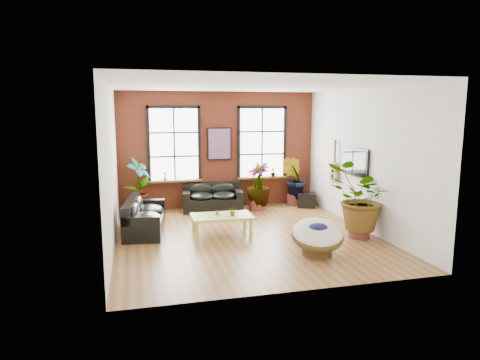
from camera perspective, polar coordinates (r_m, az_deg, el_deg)
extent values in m
cube|color=brown|center=(10.24, 0.82, -7.51)|extent=(6.00, 6.50, 0.02)
cube|color=white|center=(9.82, 0.87, 12.57)|extent=(6.00, 6.50, 0.02)
cube|color=#521F13|center=(13.04, -2.84, 4.00)|extent=(6.00, 0.02, 3.50)
cube|color=silver|center=(6.81, 7.88, -0.92)|extent=(6.00, 0.02, 3.50)
cube|color=silver|center=(9.56, -16.88, 1.69)|extent=(0.02, 6.50, 3.50)
cube|color=silver|center=(11.03, 16.15, 2.69)|extent=(0.02, 6.50, 3.50)
cube|color=white|center=(12.77, -8.76, 4.69)|extent=(1.40, 0.02, 2.10)
cube|color=#443312|center=(12.83, -8.62, -0.15)|extent=(1.60, 0.22, 0.06)
cube|color=white|center=(13.29, 2.95, 4.96)|extent=(1.40, 0.02, 2.10)
cube|color=#443312|center=(13.35, 3.00, 0.31)|extent=(1.60, 0.22, 0.06)
cube|color=black|center=(12.72, -3.66, -3.22)|extent=(1.83, 1.03, 0.40)
cube|color=black|center=(12.95, -3.79, -1.18)|extent=(1.76, 0.39, 0.41)
cube|color=black|center=(12.63, -7.16, -1.97)|extent=(0.30, 0.87, 0.21)
cube|color=black|center=(12.74, -0.22, -1.80)|extent=(0.30, 0.87, 0.21)
ellipsoid|color=black|center=(12.60, -5.17, -2.17)|extent=(0.80, 0.79, 0.23)
ellipsoid|color=black|center=(12.81, -5.23, -1.32)|extent=(0.75, 0.30, 0.39)
ellipsoid|color=black|center=(12.65, -2.15, -2.10)|extent=(0.80, 0.79, 0.23)
ellipsoid|color=black|center=(12.86, -2.27, -1.25)|extent=(0.75, 0.30, 0.39)
cube|color=black|center=(10.79, -12.51, -5.69)|extent=(1.11, 2.15, 0.40)
cube|color=black|center=(10.73, -14.31, -3.61)|extent=(0.47, 2.06, 0.41)
cube|color=black|center=(9.82, -13.10, -5.35)|extent=(0.88, 0.32, 0.21)
cube|color=black|center=(11.61, -12.11, -3.07)|extent=(0.88, 0.32, 0.21)
ellipsoid|color=black|center=(10.32, -12.51, -4.89)|extent=(0.83, 0.98, 0.23)
ellipsoid|color=black|center=(10.32, -13.92, -4.10)|extent=(0.34, 0.92, 0.39)
ellipsoid|color=black|center=(11.11, -12.10, -3.87)|extent=(0.83, 0.98, 0.23)
ellipsoid|color=black|center=(11.11, -13.40, -3.14)|extent=(0.34, 0.92, 0.39)
cube|color=#B7D34C|center=(10.29, -2.45, -4.87)|extent=(1.46, 0.86, 0.06)
cube|color=#443312|center=(10.15, -2.32, -4.89)|extent=(1.44, 0.04, 0.00)
cube|color=#443312|center=(10.41, -2.59, -4.52)|extent=(1.44, 0.04, 0.00)
cube|color=#B7D34C|center=(9.94, -5.75, -6.80)|extent=(0.07, 0.07, 0.40)
cube|color=#B7D34C|center=(10.16, 1.46, -6.40)|extent=(0.07, 0.07, 0.40)
cube|color=#B7D34C|center=(10.57, -6.19, -5.83)|extent=(0.07, 0.07, 0.40)
cube|color=#B7D34C|center=(10.78, 0.60, -5.47)|extent=(0.07, 0.07, 0.40)
cylinder|color=#E1383C|center=(10.30, -3.07, -4.42)|extent=(0.08, 0.08, 0.09)
cylinder|color=brown|center=(9.05, 10.22, -9.06)|extent=(0.75, 0.75, 0.25)
torus|color=brown|center=(8.96, 10.28, -7.32)|extent=(1.30, 1.30, 0.48)
ellipsoid|color=white|center=(8.94, 10.29, -6.94)|extent=(1.27, 1.31, 0.66)
ellipsoid|color=#161845|center=(8.86, 10.36, -6.27)|extent=(0.48, 0.42, 0.18)
cube|color=black|center=(12.95, -2.78, 4.85)|extent=(0.74, 0.04, 0.98)
cube|color=#0C7F8C|center=(12.92, -2.76, 4.84)|extent=(0.66, 0.02, 0.90)
cube|color=black|center=(11.27, 15.11, 2.35)|extent=(0.06, 1.25, 0.72)
cube|color=black|center=(11.26, 14.95, 2.35)|extent=(0.01, 1.15, 0.62)
cylinder|color=#B27F4C|center=(12.24, 12.42, 0.52)|extent=(0.09, 0.38, 0.38)
cylinder|color=#B27F4C|center=(12.20, 12.46, 1.68)|extent=(0.09, 0.30, 0.30)
cylinder|color=black|center=(12.24, 12.40, 0.52)|extent=(0.09, 0.11, 0.11)
cube|color=#443312|center=(12.16, 12.52, 3.41)|extent=(0.04, 0.05, 0.55)
cube|color=#443312|center=(12.13, 12.58, 4.91)|extent=(0.06, 0.06, 0.14)
cube|color=black|center=(13.32, 8.89, -2.63)|extent=(0.67, 0.62, 0.45)
cylinder|color=maroon|center=(12.59, -13.13, -3.65)|extent=(0.53, 0.53, 0.37)
cylinder|color=maroon|center=(13.59, 7.24, -2.59)|extent=(0.50, 0.50, 0.34)
cylinder|color=maroon|center=(10.44, 15.60, -6.42)|extent=(0.63, 0.63, 0.36)
cylinder|color=maroon|center=(12.82, 2.31, -3.19)|extent=(0.64, 0.64, 0.36)
imported|color=#154F1B|center=(12.46, -13.31, -0.46)|extent=(0.91, 0.94, 1.49)
imported|color=#154F1B|center=(13.48, 7.17, 0.14)|extent=(0.95, 0.92, 1.35)
imported|color=#154F1B|center=(10.25, 15.65, -2.32)|extent=(1.54, 1.37, 1.57)
imported|color=#154F1B|center=(12.72, 2.46, -0.55)|extent=(0.96, 0.96, 1.28)
imported|color=#154F1B|center=(10.19, -0.99, -4.18)|extent=(0.21, 0.18, 0.22)
imported|color=#154F1B|center=(12.78, -9.97, 0.53)|extent=(0.17, 0.17, 0.27)
imported|color=#154F1B|center=(13.43, 4.43, 1.06)|extent=(0.19, 0.19, 0.27)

